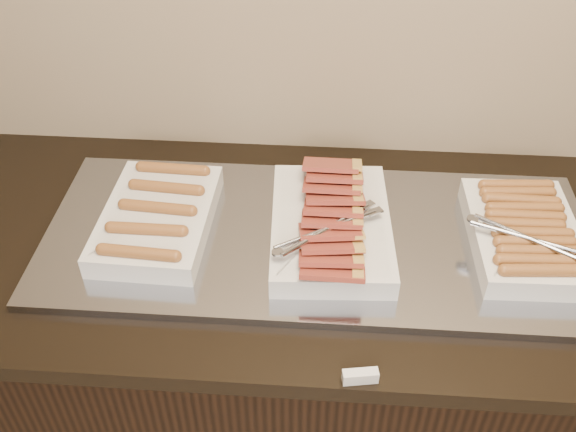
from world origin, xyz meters
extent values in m
cube|color=black|center=(0.00, 2.13, 0.43)|extent=(2.00, 0.70, 0.86)
cube|color=black|center=(0.00, 2.13, 0.88)|extent=(2.06, 0.76, 0.04)
cube|color=#9396A1|center=(-0.02, 2.13, 0.91)|extent=(1.20, 0.50, 0.02)
cube|color=silver|center=(-0.37, 2.13, 0.95)|extent=(0.24, 0.35, 0.05)
cylinder|color=olive|center=(-0.37, 1.99, 0.98)|extent=(0.15, 0.04, 0.03)
cylinder|color=olive|center=(-0.37, 2.06, 0.98)|extent=(0.15, 0.03, 0.03)
cylinder|color=olive|center=(-0.37, 2.13, 0.98)|extent=(0.15, 0.04, 0.03)
cylinder|color=olive|center=(-0.36, 2.20, 0.98)|extent=(0.15, 0.04, 0.03)
cylinder|color=olive|center=(-0.36, 2.27, 0.98)|extent=(0.15, 0.03, 0.03)
cube|color=silver|center=(0.01, 2.13, 0.95)|extent=(0.27, 0.39, 0.05)
cube|color=#993231|center=(0.02, 1.98, 0.97)|extent=(0.13, 0.09, 0.04)
cube|color=#993231|center=(0.01, 2.01, 0.97)|extent=(0.13, 0.09, 0.04)
cube|color=#993231|center=(0.01, 2.04, 0.98)|extent=(0.14, 0.10, 0.04)
cube|color=#993231|center=(0.01, 2.08, 0.98)|extent=(0.14, 0.10, 0.04)
cube|color=#993231|center=(0.01, 2.11, 0.98)|extent=(0.13, 0.09, 0.04)
cube|color=#993231|center=(0.01, 2.15, 0.99)|extent=(0.13, 0.09, 0.04)
cube|color=#993231|center=(0.02, 2.18, 0.99)|extent=(0.13, 0.10, 0.04)
cube|color=#993231|center=(0.01, 2.22, 0.99)|extent=(0.13, 0.09, 0.04)
cube|color=#993231|center=(0.01, 2.25, 0.99)|extent=(0.13, 0.09, 0.04)
cube|color=#993231|center=(0.00, 2.28, 1.00)|extent=(0.13, 0.09, 0.04)
cube|color=silver|center=(0.42, 2.13, 0.95)|extent=(0.23, 0.34, 0.05)
cylinder|color=olive|center=(0.42, 1.99, 0.98)|extent=(0.15, 0.04, 0.03)
cylinder|color=olive|center=(0.42, 2.02, 0.98)|extent=(0.15, 0.03, 0.03)
cylinder|color=olive|center=(0.43, 2.05, 0.98)|extent=(0.15, 0.03, 0.03)
cylinder|color=olive|center=(0.43, 2.08, 0.98)|extent=(0.15, 0.03, 0.03)
cylinder|color=olive|center=(0.43, 2.10, 0.98)|extent=(0.15, 0.03, 0.03)
cylinder|color=olive|center=(0.42, 2.13, 0.98)|extent=(0.15, 0.03, 0.03)
cylinder|color=olive|center=(0.42, 2.16, 0.98)|extent=(0.15, 0.03, 0.03)
cylinder|color=olive|center=(0.43, 2.18, 0.98)|extent=(0.15, 0.03, 0.03)
cylinder|color=olive|center=(0.43, 2.21, 0.98)|extent=(0.15, 0.03, 0.03)
cylinder|color=olive|center=(0.42, 2.24, 0.98)|extent=(0.15, 0.04, 0.03)
cylinder|color=olive|center=(0.42, 2.27, 0.98)|extent=(0.15, 0.04, 0.03)
cube|color=silver|center=(0.07, 1.77, 0.91)|extent=(0.07, 0.03, 0.03)
camera|label=1|loc=(-0.01, 1.09, 1.87)|focal=40.00mm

